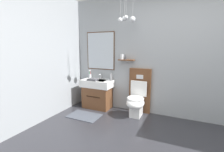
# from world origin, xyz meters

# --- Properties ---
(wall_back) EXTENTS (5.10, 0.63, 2.56)m
(wall_back) POSITION_xyz_m (-0.02, 1.76, 1.28)
(wall_back) COLOR #999EA3
(wall_back) RESTS_ON ground
(wall_left) EXTENTS (0.12, 3.65, 2.56)m
(wall_left) POSITION_xyz_m (-2.49, 0.00, 1.28)
(wall_left) COLOR #999EA3
(wall_left) RESTS_ON ground
(bath_mat) EXTENTS (0.68, 0.44, 0.01)m
(bath_mat) POSITION_xyz_m (-1.81, 0.94, 0.01)
(bath_mat) COLOR #474C56
(bath_mat) RESTS_ON ground
(vanity_sink_left) EXTENTS (0.75, 0.45, 0.69)m
(vanity_sink_left) POSITION_xyz_m (-1.81, 1.52, 0.37)
(vanity_sink_left) COLOR brown
(vanity_sink_left) RESTS_ON ground
(tap_on_left_sink) EXTENTS (0.03, 0.13, 0.11)m
(tap_on_left_sink) POSITION_xyz_m (-1.81, 1.68, 0.76)
(tap_on_left_sink) COLOR silver
(tap_on_left_sink) RESTS_ON vanity_sink_left
(toilet) EXTENTS (0.48, 0.62, 1.00)m
(toilet) POSITION_xyz_m (-0.81, 1.50, 0.38)
(toilet) COLOR brown
(toilet) RESTS_ON ground
(toothbrush_cup) EXTENTS (0.07, 0.07, 0.21)m
(toothbrush_cup) POSITION_xyz_m (-2.11, 1.66, 0.74)
(toothbrush_cup) COLOR silver
(toothbrush_cup) RESTS_ON vanity_sink_left
(soap_dispenser) EXTENTS (0.06, 0.06, 0.17)m
(soap_dispenser) POSITION_xyz_m (-1.51, 1.67, 0.76)
(soap_dispenser) COLOR white
(soap_dispenser) RESTS_ON vanity_sink_left
(folded_hand_towel) EXTENTS (0.22, 0.16, 0.04)m
(folded_hand_towel) POSITION_xyz_m (-1.85, 1.39, 0.71)
(folded_hand_towel) COLOR #47474C
(folded_hand_towel) RESTS_ON vanity_sink_left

